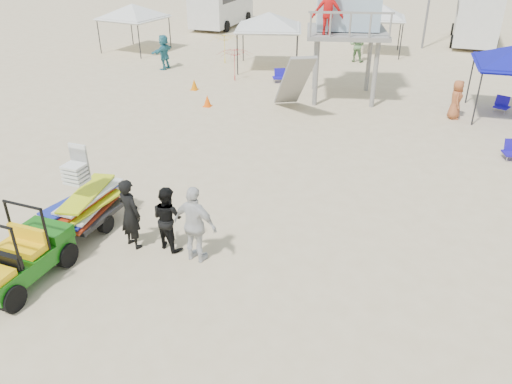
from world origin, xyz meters
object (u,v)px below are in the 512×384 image
(surf_trailer, at_px, (84,200))
(lifeguard_tower, at_px, (347,4))
(man_left, at_px, (130,214))
(utility_cart, at_px, (15,251))

(surf_trailer, xyz_separation_m, lifeguard_tower, (3.81, 13.27, 3.15))
(man_left, bearing_deg, lifeguard_tower, -79.74)
(surf_trailer, height_order, man_left, surf_trailer)
(lifeguard_tower, bearing_deg, utility_cart, -103.73)
(surf_trailer, relative_size, man_left, 1.28)
(lifeguard_tower, bearing_deg, man_left, -99.58)
(man_left, height_order, lifeguard_tower, lifeguard_tower)
(utility_cart, bearing_deg, lifeguard_tower, 76.27)
(utility_cart, distance_m, surf_trailer, 2.33)
(surf_trailer, bearing_deg, man_left, -11.20)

